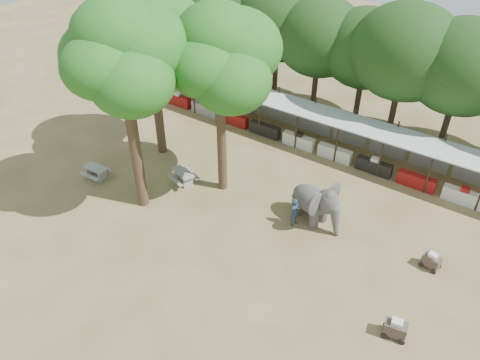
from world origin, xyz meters
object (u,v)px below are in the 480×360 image
Objects in this scene: handler at (295,212)px; cart_back at (431,261)px; elephant at (316,203)px; yard_tree_left at (150,35)px; picnic_table_near at (96,171)px; yard_tree_back at (219,56)px; yard_tree_center at (122,55)px; picnic_table_far at (183,176)px; cart_front at (395,328)px.

handler is 1.67× the size of cart_back.
elephant is 2.02× the size of handler.
yard_tree_left reaches higher than elephant.
picnic_table_near is at bearing -103.62° from yard_tree_left.
yard_tree_back is at bearing -9.46° from yard_tree_left.
yard_tree_left is 6.22× the size of handler.
picnic_table_far is at bearing 74.16° from yard_tree_center.
yard_tree_back is 9.74× the size of cart_front.
yard_tree_left is 0.92× the size of yard_tree_center.
yard_tree_back is (6.00, -1.00, 0.34)m from yard_tree_left.
yard_tree_center is 18.68m from cart_back.
picnic_table_far is at bearing -151.27° from yard_tree_back.
yard_tree_back is at bearing -163.53° from elephant.
yard_tree_back is at bearing 53.14° from yard_tree_center.
elephant reaches higher than picnic_table_far.
yard_tree_left is 6.62× the size of picnic_table_near.
yard_tree_back is 9.47m from handler.
yard_tree_center reaches higher than yard_tree_back.
handler is at bearing 11.32° from picnic_table_near.
picnic_table_near is at bearing 118.27° from handler.
yard_tree_left is 5.92m from yard_tree_center.
yard_tree_center is 1.06× the size of yard_tree_back.
picnic_table_far is 1.92× the size of cart_back.
picnic_table_far is 15.20m from cart_back.
picnic_table_near is at bearing 167.99° from cart_front.
yard_tree_left is at bearing 169.08° from picnic_table_far.
picnic_table_near is 20.04m from cart_front.
handler is 7.47m from cart_back.
handler is 13.17m from picnic_table_near.
yard_tree_left is at bearing 95.42° from handler.
yard_tree_left is 3.08× the size of elephant.
cart_front reaches higher than cart_back.
yard_tree_center is (3.00, -5.00, 1.01)m from yard_tree_left.
yard_tree_left is at bearing 120.96° from yard_tree_center.
cart_back is (7.38, 1.06, -0.42)m from handler.
cart_back reaches higher than picnic_table_near.
cart_back is (6.56, 0.13, -0.87)m from elephant.
yard_tree_center is 5.04m from yard_tree_back.
elephant is 1.32m from handler.
yard_tree_left is at bearing 73.23° from picnic_table_near.
elephant reaches higher than cart_back.
picnic_table_near is 1.58× the size of cart_back.
yard_tree_back is 11.50m from picnic_table_near.
handler reaches higher than cart_back.
handler reaches higher than cart_front.
cart_back is at bearing 15.34° from yard_tree_center.
elephant is (12.35, -0.76, -6.87)m from yard_tree_left.
picnic_table_near is 5.72m from picnic_table_far.
picnic_table_far is (3.79, -2.21, -7.66)m from yard_tree_left.
yard_tree_left is 21.10m from cart_front.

